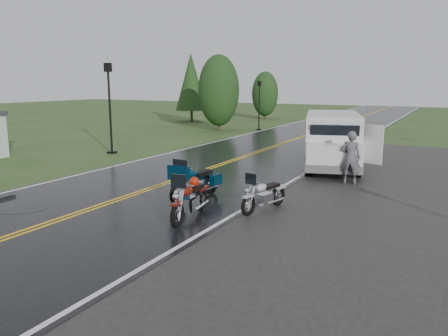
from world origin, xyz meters
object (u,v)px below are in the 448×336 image
(lamp_post_near_left, at_px, (110,108))
(person_at_van, at_px, (350,158))
(motorcycle_teal, at_px, (178,185))
(van_white, at_px, (310,146))
(motorcycle_silver, at_px, (248,198))
(lamp_post_far_left, at_px, (259,106))
(motorcycle_red, at_px, (177,205))

(lamp_post_near_left, bearing_deg, person_at_van, -5.70)
(motorcycle_teal, bearing_deg, lamp_post_near_left, 147.68)
(motorcycle_teal, bearing_deg, van_white, 76.60)
(motorcycle_silver, relative_size, lamp_post_far_left, 0.52)
(motorcycle_silver, bearing_deg, van_white, 104.99)
(person_at_van, distance_m, lamp_post_near_left, 12.24)
(motorcycle_red, bearing_deg, motorcycle_teal, 113.86)
(lamp_post_far_left, bearing_deg, lamp_post_near_left, -99.18)
(motorcycle_silver, xyz_separation_m, lamp_post_far_left, (-8.46, 19.90, 1.27))
(motorcycle_silver, height_order, lamp_post_far_left, lamp_post_far_left)
(motorcycle_red, bearing_deg, van_white, 73.24)
(lamp_post_near_left, bearing_deg, motorcycle_red, -40.51)
(lamp_post_far_left, bearing_deg, motorcycle_teal, -72.59)
(motorcycle_silver, height_order, person_at_van, person_at_van)
(motorcycle_red, relative_size, person_at_van, 1.18)
(van_white, distance_m, person_at_van, 1.81)
(motorcycle_teal, xyz_separation_m, motorcycle_silver, (2.21, 0.04, -0.10))
(van_white, bearing_deg, motorcycle_teal, -125.00)
(motorcycle_red, distance_m, van_white, 7.63)
(person_at_van, xyz_separation_m, lamp_post_far_left, (-9.93, 14.66, 0.90))
(motorcycle_red, distance_m, motorcycle_teal, 1.98)
(motorcycle_red, bearing_deg, person_at_van, 59.63)
(van_white, relative_size, person_at_van, 3.16)
(motorcycle_silver, bearing_deg, lamp_post_far_left, 126.00)
(motorcycle_red, bearing_deg, lamp_post_far_left, 98.83)
(motorcycle_teal, distance_m, lamp_post_near_left, 10.76)
(motorcycle_teal, distance_m, person_at_van, 6.45)
(motorcycle_red, height_order, person_at_van, person_at_van)
(person_at_van, bearing_deg, motorcycle_silver, 65.80)
(motorcycle_silver, xyz_separation_m, lamp_post_near_left, (-10.64, 6.46, 1.69))
(motorcycle_silver, distance_m, lamp_post_far_left, 21.67)
(van_white, height_order, person_at_van, van_white)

